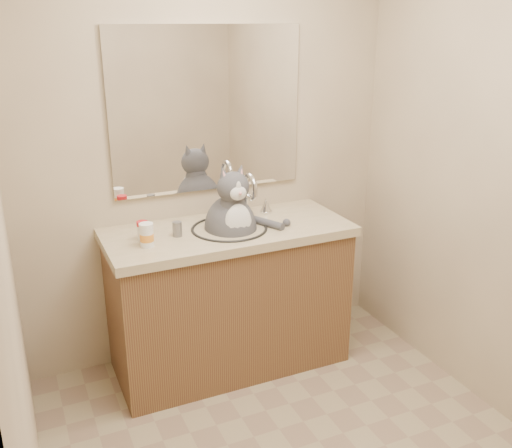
{
  "coord_description": "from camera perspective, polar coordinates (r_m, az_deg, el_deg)",
  "views": [
    {
      "loc": [
        -1.06,
        -1.76,
        1.92
      ],
      "look_at": [
        0.03,
        0.65,
        0.97
      ],
      "focal_mm": 40.0,
      "sensor_mm": 36.0,
      "label": 1
    }
  ],
  "objects": [
    {
      "name": "room",
      "position": [
        2.18,
        6.43,
        0.31
      ],
      "size": [
        2.22,
        2.52,
        2.42
      ],
      "color": "gray",
      "rests_on": "ground"
    },
    {
      "name": "vanity",
      "position": [
        3.27,
        -2.7,
        -7.08
      ],
      "size": [
        1.34,
        0.59,
        1.12
      ],
      "color": "brown",
      "rests_on": "ground"
    },
    {
      "name": "mirror",
      "position": [
        3.21,
        -4.82,
        11.27
      ],
      "size": [
        1.1,
        0.02,
        0.9
      ],
      "primitive_type": "cube",
      "color": "white",
      "rests_on": "room"
    },
    {
      "name": "shower_curtain",
      "position": [
        2.06,
        -21.68,
        -7.32
      ],
      "size": [
        0.02,
        1.3,
        1.93
      ],
      "color": "#C3B894",
      "rests_on": "ground"
    },
    {
      "name": "cat",
      "position": [
        3.09,
        -2.44,
        -0.06
      ],
      "size": [
        0.41,
        0.32,
        0.57
      ],
      "rotation": [
        0.0,
        0.0,
        0.01
      ],
      "color": "#434347",
      "rests_on": "vanity"
    },
    {
      "name": "pill_bottle_redcap",
      "position": [
        2.98,
        -11.26,
        -0.65
      ],
      "size": [
        0.06,
        0.06,
        0.1
      ],
      "rotation": [
        0.0,
        0.0,
        -0.07
      ],
      "color": "white",
      "rests_on": "vanity"
    },
    {
      "name": "pill_bottle_orange",
      "position": [
        2.89,
        -10.88,
        -1.13
      ],
      "size": [
        0.08,
        0.08,
        0.12
      ],
      "rotation": [
        0.0,
        0.0,
        -0.06
      ],
      "color": "white",
      "rests_on": "vanity"
    },
    {
      "name": "grey_canister",
      "position": [
        3.0,
        -7.88,
        -0.5
      ],
      "size": [
        0.06,
        0.06,
        0.08
      ],
      "rotation": [
        0.0,
        0.0,
        0.29
      ],
      "color": "slate",
      "rests_on": "vanity"
    }
  ]
}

